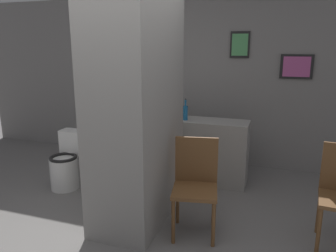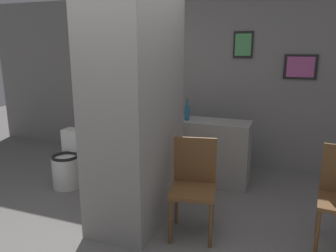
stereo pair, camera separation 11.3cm
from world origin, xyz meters
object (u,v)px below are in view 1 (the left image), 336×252
Objects in this scene: toilet at (67,164)px; bicycle at (143,149)px; bottle_tall at (185,112)px; chair_near_pillar at (195,181)px.

bicycle is at bearing 44.24° from toilet.
bottle_tall reaches higher than toilet.
toilet is at bearing -135.76° from bicycle.
chair_near_pillar is 3.22× the size of bottle_tall.
chair_near_pillar is at bearing -14.66° from toilet.
chair_near_pillar is at bearing -69.35° from bottle_tall.
bottle_tall is (-0.45, 1.20, 0.44)m from chair_near_pillar.
chair_near_pillar is (1.87, -0.49, 0.21)m from toilet.
chair_near_pillar is 1.35m from bottle_tall.
toilet is at bearing 154.34° from chair_near_pillar.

